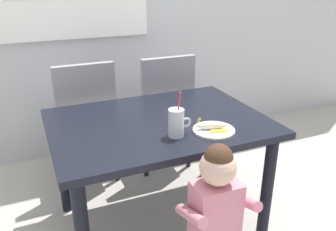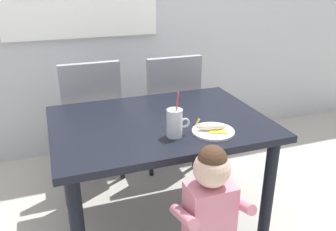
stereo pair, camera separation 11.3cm
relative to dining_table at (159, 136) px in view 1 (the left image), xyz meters
The scene contains 8 objects.
ground_plane 0.63m from the dining_table, ahead, with size 24.00×24.00×0.00m, color #B7B2A8.
dining_table is the anchor object (origin of this frame).
dining_chair_left 0.77m from the dining_table, 113.98° to the left, with size 0.44×0.45×0.96m.
dining_chair_right 0.74m from the dining_table, 65.77° to the left, with size 0.44×0.44×0.96m.
toddler_standing 0.60m from the dining_table, 85.29° to the right, with size 0.33×0.24×0.84m.
milk_cup 0.29m from the dining_table, 88.06° to the right, with size 0.13×0.08×0.25m.
snack_plate 0.36m from the dining_table, 49.88° to the right, with size 0.23×0.23×0.01m, color white.
peeled_banana 0.36m from the dining_table, 50.21° to the right, with size 0.18×0.13×0.07m.
Camera 1 is at (-0.69, -1.74, 1.53)m, focal length 37.26 mm.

